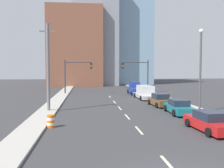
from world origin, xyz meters
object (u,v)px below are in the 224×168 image
at_px(traffic_signal_right, 140,72).
at_px(box_truck_silver, 145,93).
at_px(traffic_signal_left, 73,72).
at_px(traffic_barrel, 51,121).
at_px(sedan_brown, 160,100).
at_px(pickup_truck_blue, 135,89).
at_px(sedan_red, 210,122).
at_px(street_lamp, 200,64).
at_px(sedan_teal, 179,107).
at_px(utility_pole_left_mid, 48,67).

distance_m(traffic_signal_right, box_truck_silver, 8.98).
distance_m(traffic_signal_left, traffic_barrel, 25.46).
height_order(traffic_signal_right, traffic_barrel, traffic_signal_right).
height_order(traffic_barrel, box_truck_silver, box_truck_silver).
bearing_deg(sedan_brown, pickup_truck_blue, 87.26).
bearing_deg(traffic_signal_left, traffic_signal_right, 0.00).
distance_m(sedan_red, pickup_truck_blue, 26.31).
relative_size(sedan_brown, pickup_truck_blue, 0.82).
bearing_deg(street_lamp, pickup_truck_blue, 98.14).
height_order(sedan_teal, sedan_brown, sedan_brown).
relative_size(sedan_teal, sedan_brown, 1.05).
bearing_deg(box_truck_silver, traffic_signal_right, 81.28).
relative_size(sedan_teal, pickup_truck_blue, 0.85).
xyz_separation_m(traffic_signal_left, sedan_teal, (11.26, -20.65, -3.27)).
bearing_deg(utility_pole_left_mid, sedan_red, -36.66).
xyz_separation_m(street_lamp, sedan_brown, (-2.58, 4.81, -4.17)).
distance_m(traffic_signal_right, traffic_barrel, 28.29).
distance_m(utility_pole_left_mid, sedan_brown, 13.46).
xyz_separation_m(street_lamp, sedan_teal, (-2.29, -0.33, -4.19)).
xyz_separation_m(traffic_signal_left, pickup_truck_blue, (10.80, -1.17, -3.08)).
bearing_deg(street_lamp, sedan_teal, -171.68).
height_order(utility_pole_left_mid, sedan_teal, utility_pole_left_mid).
relative_size(traffic_barrel, sedan_red, 0.20).
height_order(street_lamp, sedan_teal, street_lamp).
distance_m(street_lamp, sedan_red, 8.71).
relative_size(traffic_barrel, street_lamp, 0.11).
bearing_deg(street_lamp, traffic_signal_left, 123.69).
height_order(sedan_red, sedan_teal, sedan_teal).
height_order(utility_pole_left_mid, box_truck_silver, utility_pole_left_mid).
distance_m(traffic_signal_right, utility_pole_left_mid, 22.64).
relative_size(traffic_signal_right, pickup_truck_blue, 1.08).
relative_size(traffic_signal_left, sedan_brown, 1.33).
relative_size(traffic_signal_left, utility_pole_left_mid, 0.66).
bearing_deg(sedan_brown, sedan_red, -93.58).
height_order(traffic_signal_right, utility_pole_left_mid, utility_pole_left_mid).
relative_size(sedan_red, box_truck_silver, 0.77).
relative_size(street_lamp, sedan_brown, 1.86).
xyz_separation_m(traffic_signal_left, street_lamp, (13.54, -20.31, 0.92)).
height_order(traffic_signal_left, sedan_red, traffic_signal_left).
xyz_separation_m(sedan_brown, pickup_truck_blue, (-0.16, 14.34, 0.16)).
distance_m(traffic_signal_left, traffic_signal_right, 11.89).
relative_size(traffic_barrel, box_truck_silver, 0.15).
distance_m(traffic_signal_left, sedan_brown, 19.27).
bearing_deg(utility_pole_left_mid, traffic_signal_right, 53.27).
bearing_deg(sedan_brown, sedan_teal, -90.08).
xyz_separation_m(traffic_signal_left, sedan_brown, (10.96, -15.51, -3.24)).
bearing_deg(pickup_truck_blue, utility_pole_left_mid, -126.51).
bearing_deg(sedan_teal, sedan_brown, 95.81).
bearing_deg(box_truck_silver, sedan_teal, -89.18).
height_order(traffic_signal_right, sedan_teal, traffic_signal_right).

